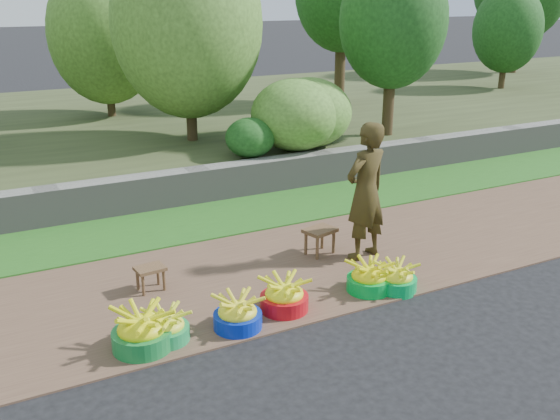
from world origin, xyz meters
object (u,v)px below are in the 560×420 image
basin_d (284,296)px  basin_e (369,278)px  stool_right (320,234)px  stool_left (150,272)px  basin_b (166,328)px  vendor_woman (366,192)px  basin_f (396,278)px  basin_a (142,332)px  basin_c (238,314)px

basin_d → basin_e: size_ratio=1.03×
basin_d → stool_right: bearing=45.3°
stool_left → stool_right: bearing=0.5°
basin_b → basin_e: size_ratio=0.91×
basin_d → stool_right: (1.07, 1.08, 0.12)m
basin_b → stool_left: basin_b is taller
basin_b → stool_right: 2.58m
stool_right → vendor_woman: vendor_woman is taller
basin_b → basin_f: 2.58m
basin_e → stool_left: size_ratio=1.45×
stool_left → basin_f: bearing=-26.9°
stool_right → vendor_woman: bearing=-36.6°
basin_a → basin_c: bearing=-4.0°
basin_b → basin_d: size_ratio=0.89×
basin_a → stool_left: (0.40, 1.11, 0.05)m
vendor_woman → stool_left: bearing=-20.2°
basin_d → stool_left: basin_d is taller
basin_c → stool_right: basin_c is taller
basin_d → vendor_woman: size_ratio=0.30×
stool_left → vendor_woman: 2.69m
basin_f → vendor_woman: size_ratio=0.27×
basin_a → basin_c: basin_a is taller
basin_a → vendor_woman: (3.00, 0.81, 0.68)m
basin_a → basin_e: 2.53m
basin_f → basin_a: bearing=177.8°
basin_a → basin_b: bearing=7.7°
basin_e → stool_left: (-2.13, 1.10, 0.08)m
basin_a → basin_f: bearing=-2.2°
basin_d → basin_e: basin_d is taller
basin_e → vendor_woman: (0.47, 0.80, 0.70)m
basin_f → basin_c: bearing=178.7°
vendor_woman → basin_a: bearing=1.5°
stool_right → stool_left: bearing=-179.5°
basin_f → stool_left: bearing=153.1°
basin_a → basin_f: 2.81m
basin_a → stool_right: 2.81m
stool_right → basin_b: bearing=-154.8°
basin_b → basin_e: bearing=-0.5°
basin_d → basin_c: bearing=-168.8°
basin_b → basin_a: bearing=-172.3°
basin_a → basin_e: size_ratio=1.14×
basin_c → basin_b: bearing=172.1°
stool_left → basin_b: bearing=-99.0°
basin_b → basin_d: basin_d is taller
basin_a → stool_left: bearing=70.0°
basin_a → basin_e: bearing=0.3°
stool_left → stool_right: 2.16m
basin_f → stool_left: basin_f is taller
basin_a → basin_d: 1.50m
basin_e → basin_c: bearing=-177.3°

